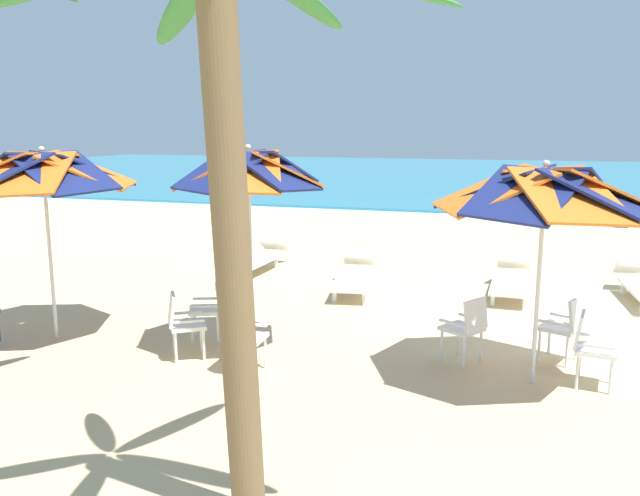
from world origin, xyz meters
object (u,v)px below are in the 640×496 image
object	(u,v)px
plastic_chair_2	(467,325)
plastic_chair_4	(210,306)
plastic_chair_0	(590,345)
sun_lounger_1	(511,280)
beach_umbrella_0	(544,191)
beach_umbrella_1	(249,172)
plastic_chair_3	(183,321)
sun_lounger_3	(256,258)
beachgoer_seated	(622,217)
plastic_chair_1	(565,325)
beach_umbrella_2	(43,172)
sun_lounger_2	(354,276)
plastic_chair_5	(241,333)
palm_tree_1	(230,170)

from	to	relation	value
plastic_chair_2	plastic_chair_4	distance (m)	3.52
plastic_chair_0	sun_lounger_1	size ratio (longest dim) A/B	0.40
beach_umbrella_0	beach_umbrella_1	size ratio (longest dim) A/B	0.95
plastic_chair_2	plastic_chair_3	world-z (taller)	same
beach_umbrella_0	sun_lounger_3	xyz separation A→B (m)	(-5.42, 4.52, -1.99)
beachgoer_seated	beach_umbrella_1	bearing A→B (deg)	-115.65
plastic_chair_1	sun_lounger_3	distance (m)	6.87
plastic_chair_3	beach_umbrella_2	bearing A→B (deg)	175.16
beach_umbrella_1	beachgoer_seated	bearing A→B (deg)	64.35
beach_umbrella_1	sun_lounger_3	world-z (taller)	beach_umbrella_1
beach_umbrella_1	plastic_chair_4	xyz separation A→B (m)	(-0.73, 0.23, -1.90)
plastic_chair_1	beachgoer_seated	world-z (taller)	beachgoer_seated
plastic_chair_1	sun_lounger_2	size ratio (longest dim) A/B	0.39
beach_umbrella_1	sun_lounger_1	size ratio (longest dim) A/B	1.28
beach_umbrella_2	sun_lounger_3	size ratio (longest dim) A/B	1.25
plastic_chair_3	sun_lounger_3	bearing A→B (deg)	102.14
sun_lounger_3	beach_umbrella_0	bearing A→B (deg)	-39.86
sun_lounger_2	beachgoer_seated	xyz separation A→B (m)	(5.84, 9.78, 0.01)
plastic_chair_5	beach_umbrella_0	bearing A→B (deg)	11.21
beach_umbrella_1	plastic_chair_3	size ratio (longest dim) A/B	3.19
beach_umbrella_1	sun_lounger_1	distance (m)	5.63
beach_umbrella_0	beachgoer_seated	world-z (taller)	beach_umbrella_0
plastic_chair_2	plastic_chair_3	distance (m)	3.65
plastic_chair_4	plastic_chair_5	size ratio (longest dim) A/B	1.00
beach_umbrella_0	plastic_chair_1	size ratio (longest dim) A/B	3.02
sun_lounger_1	palm_tree_1	distance (m)	8.25
beachgoer_seated	beach_umbrella_0	bearing A→B (deg)	-101.75
beach_umbrella_1	sun_lounger_3	xyz separation A→B (m)	(-1.81, 4.46, -2.12)
beach_umbrella_0	sun_lounger_1	xyz separation A→B (m)	(-0.31, 4.10, -1.99)
beach_umbrella_0	plastic_chair_5	size ratio (longest dim) A/B	3.02
beach_umbrella_1	plastic_chair_5	xyz separation A→B (m)	(0.18, -0.74, -1.90)
plastic_chair_0	palm_tree_1	xyz separation A→B (m)	(-2.76, -3.70, 2.19)
sun_lounger_2	plastic_chair_2	bearing A→B (deg)	-54.13
plastic_chair_2	sun_lounger_1	world-z (taller)	plastic_chair_2
palm_tree_1	beach_umbrella_0	bearing A→B (deg)	59.08
beach_umbrella_2	sun_lounger_1	xyz separation A→B (m)	(6.19, 4.39, -2.08)
plastic_chair_0	plastic_chair_4	world-z (taller)	same
beach_umbrella_1	sun_lounger_1	bearing A→B (deg)	50.76
plastic_chair_0	plastic_chair_1	size ratio (longest dim) A/B	1.00
beach_umbrella_2	sun_lounger_2	world-z (taller)	beach_umbrella_2
sun_lounger_1	beach_umbrella_2	bearing A→B (deg)	-144.66
plastic_chair_3	plastic_chair_4	distance (m)	0.76
plastic_chair_5	palm_tree_1	bearing A→B (deg)	-66.18
sun_lounger_1	plastic_chair_2	bearing A→B (deg)	-97.86
beachgoer_seated	palm_tree_1	bearing A→B (deg)	-106.21
beach_umbrella_0	beach_umbrella_2	distance (m)	6.50
beach_umbrella_1	plastic_chair_4	size ratio (longest dim) A/B	3.19
plastic_chair_0	plastic_chair_4	bearing A→B (deg)	178.08
plastic_chair_3	beachgoer_seated	bearing A→B (deg)	62.74
plastic_chair_0	palm_tree_1	bearing A→B (deg)	-126.70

